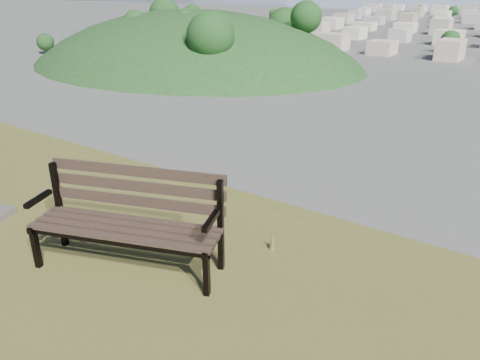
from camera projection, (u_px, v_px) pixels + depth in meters
The scene contains 2 objects.
park_bench at pixel (130, 214), 4.72m from camera, with size 2.01×1.23×1.01m.
green_wooded_hill at pixel (194, 63), 175.36m from camera, with size 149.65×119.72×74.83m.
Camera 1 is at (4.67, -0.68, 27.72)m, focal length 35.00 mm.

